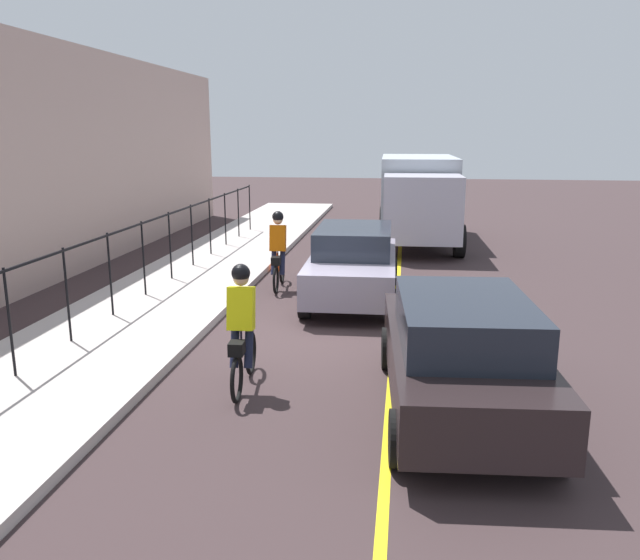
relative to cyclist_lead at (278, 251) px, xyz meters
The scene contains 11 objects.
ground_plane 3.59m from the cyclist_lead, 160.51° to the right, with size 80.00×80.00×0.00m, color #392B2C.
lane_line_centre 4.37m from the cyclist_lead, 139.87° to the right, with size 36.00×0.12×0.01m, color yellow.
sidewalk 4.05m from the cyclist_lead, 145.59° to the left, with size 40.00×3.20×0.15m, color #B5ABA6.
building_wall 6.29m from the cyclist_lead, 102.29° to the left, with size 28.00×0.80×5.76m, color tan.
iron_fence 3.51m from the cyclist_lead, 130.70° to the left, with size 20.65×0.04×1.60m.
cyclist_lead is the anchor object (origin of this frame).
cyclist_follow 5.96m from the cyclist_lead, behind, with size 1.71×0.38×1.83m.
patrol_sedan 7.27m from the cyclist_lead, 149.89° to the right, with size 4.51×2.16×1.58m.
parked_sedan_rear 1.94m from the cyclist_lead, 111.72° to the right, with size 4.43×1.99×1.58m.
box_truck_background 7.74m from the cyclist_lead, 25.32° to the right, with size 6.77×2.68×2.78m.
traffic_cone_near 2.16m from the cyclist_lead, 12.10° to the left, with size 0.36×0.36×0.50m, color #FD5111.
Camera 1 is at (-10.98, -1.73, 3.60)m, focal length 35.82 mm.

